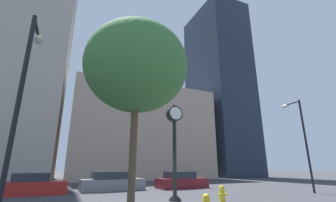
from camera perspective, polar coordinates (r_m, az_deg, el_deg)
building_tall_tower at (r=38.60m, az=-34.29°, el=13.28°), size 14.02×12.00×37.81m
building_storefront_row at (r=35.34m, az=-7.35°, el=-8.46°), size 19.92×12.00×12.82m
building_glass_modern at (r=44.64m, az=12.65°, el=3.19°), size 8.02×12.00×32.50m
street_clock at (r=12.67m, az=1.65°, el=-8.84°), size 0.88×0.63×5.17m
car_red at (r=17.44m, az=-30.90°, el=-17.89°), size 3.85×2.02×1.31m
car_grey at (r=18.14m, az=-14.05°, el=-19.43°), size 4.62×2.00×1.33m
car_maroon at (r=19.59m, az=3.41°, el=-19.62°), size 4.20×2.03×1.30m
fire_hydrant_near at (r=12.52m, az=13.59°, el=-21.84°), size 0.63×0.27×0.80m
street_lamp_left at (r=8.39m, az=-32.55°, el=4.15°), size 0.36×1.57×6.44m
street_lamp_right at (r=19.07m, az=30.33°, el=-6.30°), size 0.36×1.57×6.45m
bare_tree at (r=8.18m, az=-8.00°, el=8.47°), size 3.64×3.64×6.77m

